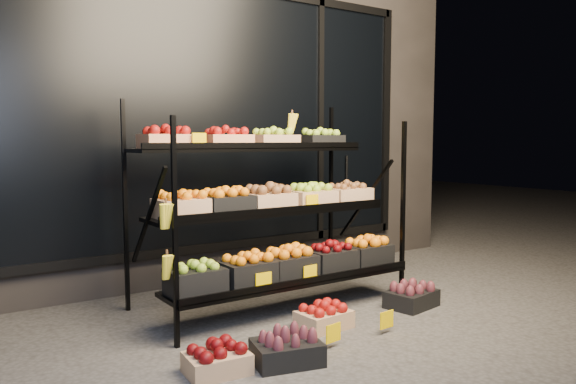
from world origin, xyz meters
TOP-DOWN VIEW (x-y plane):
  - ground at (0.00, 0.00)m, footprint 24.00×24.00m
  - building at (0.00, 2.59)m, footprint 6.00×2.08m
  - display_rack at (-0.01, 0.60)m, footprint 2.18×1.02m
  - tag_floor_a at (-0.19, -0.40)m, footprint 0.13×0.01m
  - tag_floor_b at (0.29, -0.40)m, footprint 0.13×0.01m
  - floor_crate_left at (-1.00, -0.33)m, footprint 0.38×0.29m
  - floor_crate_midleft at (-0.58, -0.44)m, footprint 0.46×0.39m
  - floor_crate_midright at (-0.00, -0.06)m, footprint 0.38×0.29m
  - floor_crate_right at (0.90, -0.06)m, footprint 0.44×0.36m

SIDE VIEW (x-z plane):
  - ground at x=0.00m, z-range 0.00..0.00m
  - tag_floor_a at x=-0.19m, z-range 0.00..0.12m
  - tag_floor_b at x=0.29m, z-range 0.00..0.12m
  - floor_crate_left at x=-1.00m, z-range -0.01..0.18m
  - floor_crate_midright at x=0.00m, z-range -0.01..0.18m
  - floor_crate_right at x=0.90m, z-range -0.01..0.19m
  - floor_crate_midleft at x=-0.58m, z-range -0.01..0.20m
  - display_rack at x=-0.01m, z-range -0.06..1.63m
  - building at x=0.00m, z-range 0.00..3.50m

